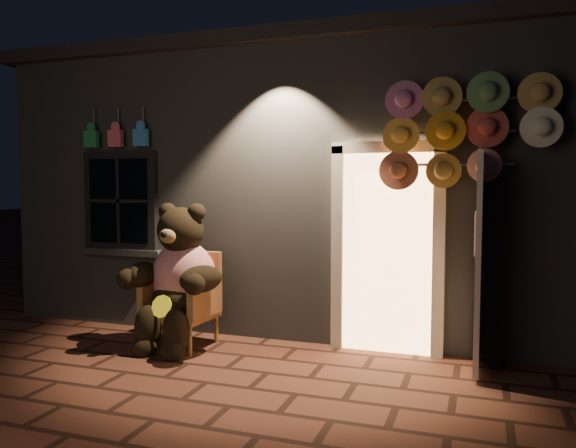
% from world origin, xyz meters
% --- Properties ---
extents(ground, '(60.00, 60.00, 0.00)m').
position_xyz_m(ground, '(0.00, 0.00, 0.00)').
color(ground, brown).
rests_on(ground, ground).
extents(shop_building, '(7.30, 5.95, 3.51)m').
position_xyz_m(shop_building, '(0.00, 3.99, 1.74)').
color(shop_building, slate).
rests_on(shop_building, ground).
extents(wicker_armchair, '(0.74, 0.67, 1.01)m').
position_xyz_m(wicker_armchair, '(-0.78, 1.01, 0.50)').
color(wicker_armchair, olive).
rests_on(wicker_armchair, ground).
extents(teddy_bear, '(1.17, 0.94, 1.61)m').
position_xyz_m(teddy_bear, '(-0.78, 0.88, 0.74)').
color(teddy_bear, red).
rests_on(teddy_bear, ground).
extents(hat_rack, '(1.58, 0.22, 2.78)m').
position_xyz_m(hat_rack, '(2.06, 1.28, 2.25)').
color(hat_rack, '#59595E').
rests_on(hat_rack, ground).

